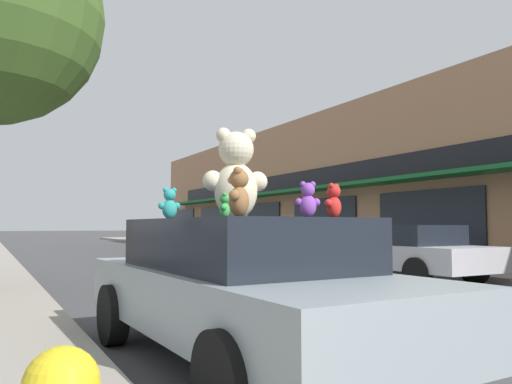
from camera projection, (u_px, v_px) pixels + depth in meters
The scene contains 11 objects.
ground_plane at pixel (451, 324), 6.51m from camera, with size 260.00×260.00×0.00m, color #424244.
storefront_row at pixel (432, 189), 23.40m from camera, with size 13.63×38.29×6.06m.
plush_art_car at pixel (241, 285), 4.68m from camera, with size 1.99×4.41×1.35m.
teddy_bear_giant at pixel (236, 175), 4.95m from camera, with size 0.69×0.47×0.90m.
teddy_bear_green at pixel (225, 206), 4.46m from camera, with size 0.14×0.17×0.23m.
teddy_bear_brown at pixel (239, 193), 3.69m from camera, with size 0.24×0.26×0.37m.
teddy_bear_purple at pixel (308, 200), 3.88m from camera, with size 0.21×0.15×0.28m.
teddy_bear_teal at pixel (170, 204), 4.80m from camera, with size 0.22×0.14×0.30m.
teddy_bear_red at pixel (334, 201), 4.21m from camera, with size 0.22×0.16×0.29m.
teddy_bear_orange at pixel (242, 208), 5.70m from camera, with size 0.21×0.15×0.28m.
parked_car_far_center at pixel (397, 250), 11.77m from camera, with size 1.94×4.64×1.30m.
Camera 1 is at (-5.40, -4.59, 1.28)m, focal length 35.00 mm.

